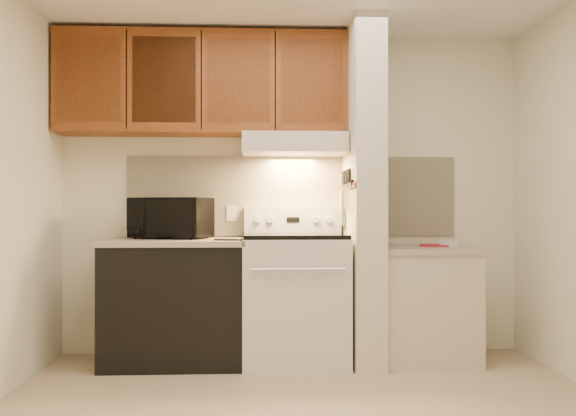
{
  "coord_description": "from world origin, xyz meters",
  "views": [
    {
      "loc": [
        -0.27,
        -3.34,
        1.13
      ],
      "look_at": [
        -0.07,
        0.75,
        1.14
      ],
      "focal_mm": 38.0,
      "sensor_mm": 36.0,
      "label": 1
    }
  ],
  "objects": [
    {
      "name": "cab_door_b",
      "position": [
        -0.96,
        1.17,
        2.08
      ],
      "size": [
        0.46,
        0.01,
        0.63
      ],
      "primitive_type": "cube",
      "color": "brown",
      "rests_on": "upper_cabinets"
    },
    {
      "name": "knife_blade_b",
      "position": [
        0.38,
        1.02,
        1.21
      ],
      "size": [
        0.01,
        0.04,
        0.18
      ],
      "primitive_type": "cube",
      "color": "silver",
      "rests_on": "knife_strip"
    },
    {
      "name": "dishwasher_front",
      "position": [
        -0.88,
        1.17,
        0.43
      ],
      "size": [
        1.0,
        0.63,
        0.87
      ],
      "primitive_type": "cube",
      "color": "black",
      "rests_on": "floor"
    },
    {
      "name": "cab_gap_c",
      "position": [
        -0.14,
        1.16,
        2.08
      ],
      "size": [
        0.01,
        0.01,
        0.73
      ],
      "primitive_type": "cube",
      "color": "black",
      "rests_on": "upper_cabinets"
    },
    {
      "name": "range_knob_right_inner",
      "position": [
        0.18,
        1.4,
        1.05
      ],
      "size": [
        0.05,
        0.02,
        0.05
      ],
      "primitive_type": "cylinder",
      "rotation": [
        1.57,
        0.0,
        0.0
      ],
      "color": "silver",
      "rests_on": "range_backguard"
    },
    {
      "name": "range_knob_left_inner",
      "position": [
        -0.18,
        1.4,
        1.05
      ],
      "size": [
        0.05,
        0.02,
        0.05
      ],
      "primitive_type": "cylinder",
      "rotation": [
        1.57,
        0.0,
        0.0
      ],
      "color": "silver",
      "rests_on": "range_backguard"
    },
    {
      "name": "white_box",
      "position": [
        1.19,
        1.25,
        0.87
      ],
      "size": [
        0.16,
        0.13,
        0.04
      ],
      "primitive_type": "cube",
      "rotation": [
        0.0,
        0.0,
        -0.32
      ],
      "color": "white",
      "rests_on": "right_countertop"
    },
    {
      "name": "knife_handle_d",
      "position": [
        0.38,
        1.19,
        1.37
      ],
      "size": [
        0.02,
        0.02,
        0.1
      ],
      "primitive_type": "cylinder",
      "color": "black",
      "rests_on": "knife_strip"
    },
    {
      "name": "wall_back",
      "position": [
        0.0,
        1.5,
        1.25
      ],
      "size": [
        3.6,
        2.5,
        0.02
      ],
      "primitive_type": "cube",
      "rotation": [
        1.57,
        0.0,
        0.0
      ],
      "color": "white",
      "rests_on": "floor"
    },
    {
      "name": "teal_jar",
      "position": [
        -0.89,
        1.25,
        0.97
      ],
      "size": [
        0.1,
        0.1,
        0.11
      ],
      "primitive_type": "cylinder",
      "rotation": [
        0.0,
        0.0,
        0.03
      ],
      "color": "#1E5D60",
      "rests_on": "left_countertop"
    },
    {
      "name": "right_countertop",
      "position": [
        0.97,
        1.15,
        0.83
      ],
      "size": [
        0.74,
        0.64,
        0.04
      ],
      "primitive_type": "cube",
      "color": "#B5A28F",
      "rests_on": "right_cab_base"
    },
    {
      "name": "cooktop",
      "position": [
        0.0,
        1.16,
        0.94
      ],
      "size": [
        0.74,
        0.64,
        0.03
      ],
      "primitive_type": "cube",
      "color": "black",
      "rests_on": "range_body"
    },
    {
      "name": "knife_blade_c",
      "position": [
        0.38,
        1.11,
        1.2
      ],
      "size": [
        0.01,
        0.04,
        0.2
      ],
      "primitive_type": "cube",
      "color": "silver",
      "rests_on": "knife_strip"
    },
    {
      "name": "cab_door_a",
      "position": [
        -1.51,
        1.17,
        2.08
      ],
      "size": [
        0.46,
        0.01,
        0.63
      ],
      "primitive_type": "cube",
      "color": "brown",
      "rests_on": "upper_cabinets"
    },
    {
      "name": "range_hood",
      "position": [
        0.0,
        1.28,
        1.62
      ],
      "size": [
        0.78,
        0.44,
        0.15
      ],
      "primitive_type": "cube",
      "color": "beige",
      "rests_on": "upper_cabinets"
    },
    {
      "name": "hood_lip",
      "position": [
        0.0,
        1.07,
        1.58
      ],
      "size": [
        0.78,
        0.04,
        0.06
      ],
      "primitive_type": "cube",
      "color": "beige",
      "rests_on": "range_hood"
    },
    {
      "name": "knife_handle_c",
      "position": [
        0.38,
        1.09,
        1.37
      ],
      "size": [
        0.02,
        0.02,
        0.1
      ],
      "primitive_type": "cylinder",
      "color": "black",
      "rests_on": "knife_strip"
    },
    {
      "name": "range_knob_right_outer",
      "position": [
        0.28,
        1.4,
        1.05
      ],
      "size": [
        0.05,
        0.02,
        0.05
      ],
      "primitive_type": "cylinder",
      "rotation": [
        1.57,
        0.0,
        0.0
      ],
      "color": "silver",
      "rests_on": "range_backguard"
    },
    {
      "name": "microwave",
      "position": [
        -0.93,
        1.31,
        1.06
      ],
      "size": [
        0.64,
        0.52,
        0.31
      ],
      "primitive_type": "imported",
      "rotation": [
        0.0,
        0.0,
        -0.28
      ],
      "color": "black",
      "rests_on": "left_countertop"
    },
    {
      "name": "backsplash",
      "position": [
        0.0,
        1.49,
        1.24
      ],
      "size": [
        2.6,
        0.02,
        0.63
      ],
      "primitive_type": "cube",
      "color": "#FBF0C7",
      "rests_on": "wall_back"
    },
    {
      "name": "knife_handle_b",
      "position": [
        0.38,
        1.01,
        1.37
      ],
      "size": [
        0.02,
        0.02,
        0.1
      ],
      "primitive_type": "cylinder",
      "color": "black",
      "rests_on": "knife_strip"
    },
    {
      "name": "knife_blade_a",
      "position": [
        0.38,
        0.94,
        1.22
      ],
      "size": [
        0.01,
        0.03,
        0.16
      ],
      "primitive_type": "cube",
      "color": "silver",
      "rests_on": "knife_strip"
    },
    {
      "name": "range_backguard",
      "position": [
        0.0,
        1.44,
        1.05
      ],
      "size": [
        0.76,
        0.08,
        0.2
      ],
      "primitive_type": "cube",
      "color": "silver",
      "rests_on": "range_body"
    },
    {
      "name": "range_display",
      "position": [
        0.0,
        1.4,
        1.05
      ],
      "size": [
        0.1,
        0.01,
        0.04
      ],
      "primitive_type": "cube",
      "color": "black",
      "rests_on": "range_backguard"
    },
    {
      "name": "right_cab_base",
      "position": [
        0.97,
        1.15,
        0.4
      ],
      "size": [
        0.7,
        0.6,
        0.81
      ],
      "primitive_type": "cube",
      "color": "beige",
      "rests_on": "floor"
    },
    {
      "name": "oven_window",
      "position": [
        0.0,
        0.84,
        0.5
      ],
      "size": [
        0.5,
        0.01,
        0.3
      ],
      "primitive_type": "cube",
      "color": "black",
      "rests_on": "range_body"
    },
    {
      "name": "range_knob_left_outer",
      "position": [
        -0.28,
        1.4,
        1.05
      ],
      "size": [
        0.05,
        0.02,
        0.05
      ],
      "primitive_type": "cylinder",
      "rotation": [
        1.57,
        0.0,
        0.0
      ],
      "color": "silver",
      "rests_on": "range_backguard"
    },
    {
      "name": "outlet",
      "position": [
        -0.48,
        1.48,
        1.1
      ],
      "size": [
        0.08,
        0.01,
        0.12
      ],
      "primitive_type": "cube",
      "color": "beige",
      "rests_on": "backsplash"
    },
    {
      "name": "oven_handle",
      "position": [
        0.0,
        0.8,
        0.72
      ],
      "size": [
        0.65,
        0.02,
        0.02
      ],
      "primitive_type": "cylinder",
      "rotation": [
        0.0,
        1.57,
        0.0
      ],
      "color": "silver",
      "rests_on": "range_body"
    },
    {
      "name": "cab_door_d",
      "position": [
        0.13,
        1.17,
        2.08
      ],
      "size": [
        0.46,
        0.01,
        0.63
      ],
      "primitive_type": "cube",
      "color": "brown",
      "rests_on": "upper_cabinets"
    },
    {
      "name": "left_countertop",
      "position": [
        -0.88,
        1.17,
        0.89
      ],
      "size": [
        1.04,
        0.67,
        0.04
      ],
      "primitive_type": "cube",
      "color": "#B5A28F",
      "rests_on": "dishwasher_front"
    },
    {
      "name": "spoon_rest",
      "position": [
        -0.48,
        0.97,
        0.92
      ],
      "size": [
        0.2,
        0.11,
        0.01
      ],
      "primitive_type": "cube",
      "rotation": [
        0.0,
        0.0,
        -0.24
      ],
      "color": "black",
      "rests_on": "left_countertop"
    },
    {
      "name": "cab_gap_b",
      "position": [
        -0.69,
        1.16,
        2.08
      ],
      "size": [
        0.01,
        0.01,
        0.73
      ],
      "primitive_type": "cube",
      "color": "black",
      "rests_on": "upper_cabinets"
    },
    {
      "name": "knife_strip",
      "position": [
        0.39,
        1.1,
        1.32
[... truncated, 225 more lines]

